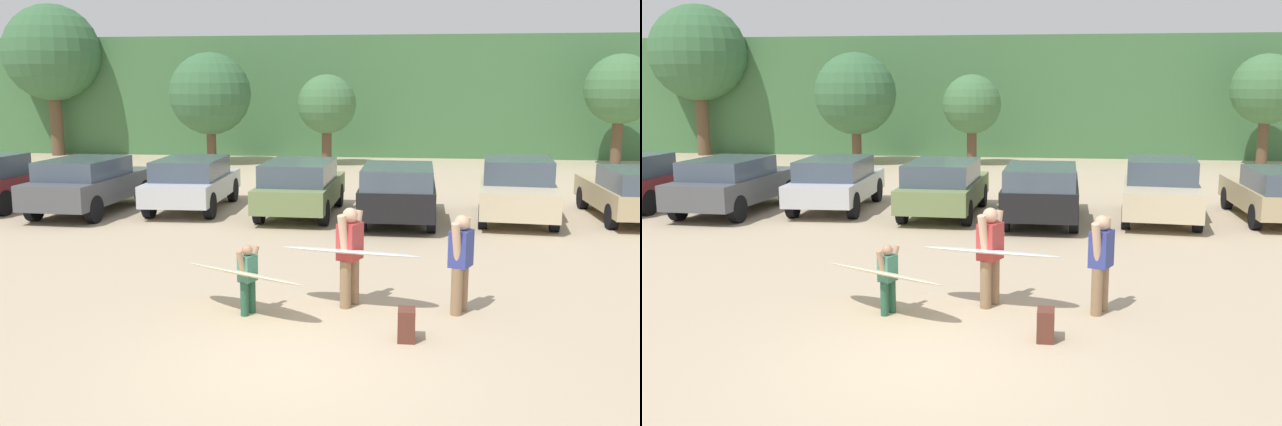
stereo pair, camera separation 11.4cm
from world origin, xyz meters
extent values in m
plane|color=tan|center=(0.00, 0.00, 0.00)|extent=(120.00, 120.00, 0.00)
cube|color=#427042|center=(0.00, 31.97, 2.90)|extent=(108.00, 12.00, 5.79)
cylinder|color=brown|center=(-16.02, 25.16, 1.52)|extent=(0.62, 0.62, 3.04)
sphere|color=#38663D|center=(-16.02, 25.16, 5.02)|extent=(4.66, 4.66, 4.66)
cylinder|color=brown|center=(-7.32, 22.31, 0.79)|extent=(0.42, 0.42, 1.57)
sphere|color=#38663D|center=(-7.32, 22.31, 3.09)|extent=(3.58, 3.58, 3.58)
cylinder|color=brown|center=(-2.18, 22.50, 0.78)|extent=(0.43, 0.43, 1.57)
sphere|color=#427042|center=(-2.18, 22.50, 2.65)|extent=(2.55, 2.55, 2.55)
cylinder|color=brown|center=(10.23, 23.52, 1.02)|extent=(0.45, 0.45, 2.04)
sphere|color=#427042|center=(10.23, 23.52, 3.30)|extent=(2.96, 2.96, 2.96)
cube|color=maroon|center=(-10.14, 10.76, 0.67)|extent=(2.16, 4.44, 0.64)
cylinder|color=black|center=(-10.86, 12.24, 0.35)|extent=(0.27, 0.71, 0.70)
cylinder|color=black|center=(-9.20, 12.11, 0.35)|extent=(0.27, 0.71, 0.70)
cylinder|color=black|center=(-9.41, 9.27, 0.35)|extent=(0.27, 0.71, 0.70)
cube|color=#4C4F54|center=(-7.30, 10.15, 0.69)|extent=(2.05, 4.66, 0.66)
cube|color=#3F4C5B|center=(-7.31, 9.79, 1.27)|extent=(1.81, 2.54, 0.50)
cylinder|color=black|center=(-8.06, 11.69, 0.36)|extent=(0.25, 0.72, 0.71)
cylinder|color=black|center=(-6.40, 11.62, 0.36)|extent=(0.25, 0.72, 0.71)
cylinder|color=black|center=(-8.20, 8.67, 0.36)|extent=(0.25, 0.72, 0.71)
cylinder|color=black|center=(-6.53, 8.60, 0.36)|extent=(0.25, 0.72, 0.71)
cube|color=silver|center=(-4.62, 10.93, 0.64)|extent=(1.98, 4.40, 0.57)
cube|color=#3F4C5B|center=(-4.61, 10.73, 1.20)|extent=(1.77, 2.57, 0.54)
cylinder|color=black|center=(-5.49, 12.33, 0.36)|extent=(0.25, 0.72, 0.71)
cylinder|color=black|center=(-3.85, 12.39, 0.36)|extent=(0.25, 0.72, 0.71)
cylinder|color=black|center=(-5.39, 9.47, 0.36)|extent=(0.25, 0.72, 0.71)
cylinder|color=black|center=(-3.75, 9.53, 0.36)|extent=(0.25, 0.72, 0.71)
cube|color=#6B7F4C|center=(-1.45, 10.49, 0.63)|extent=(1.96, 4.45, 0.60)
cube|color=#3F4C5B|center=(-1.46, 10.12, 1.21)|extent=(1.77, 2.63, 0.56)
cylinder|color=black|center=(-2.25, 11.97, 0.33)|extent=(0.24, 0.67, 0.66)
cylinder|color=black|center=(-0.58, 11.93, 0.33)|extent=(0.24, 0.67, 0.66)
cylinder|color=black|center=(-2.32, 9.06, 0.33)|extent=(0.24, 0.67, 0.66)
cylinder|color=black|center=(-0.66, 9.02, 0.33)|extent=(0.24, 0.67, 0.66)
cube|color=black|center=(1.18, 9.96, 0.69)|extent=(1.89, 4.51, 0.70)
cube|color=#3F4C5B|center=(1.17, 9.03, 1.29)|extent=(1.72, 2.60, 0.49)
cylinder|color=black|center=(0.38, 11.45, 0.34)|extent=(0.23, 0.68, 0.67)
cylinder|color=black|center=(2.03, 11.43, 0.34)|extent=(0.23, 0.68, 0.67)
cylinder|color=black|center=(0.34, 8.48, 0.34)|extent=(0.23, 0.68, 0.67)
cylinder|color=black|center=(1.99, 8.47, 0.34)|extent=(0.23, 0.68, 0.67)
cube|color=beige|center=(4.25, 10.47, 0.65)|extent=(2.30, 4.46, 0.69)
cube|color=#3F4C5B|center=(4.27, 10.68, 1.30)|extent=(1.94, 2.43, 0.60)
cylinder|color=black|center=(3.56, 11.96, 0.30)|extent=(0.28, 0.62, 0.60)
cylinder|color=black|center=(5.23, 11.79, 0.30)|extent=(0.28, 0.62, 0.60)
cylinder|color=black|center=(3.27, 9.15, 0.30)|extent=(0.28, 0.62, 0.60)
cylinder|color=black|center=(4.94, 8.98, 0.30)|extent=(0.28, 0.62, 0.60)
cube|color=tan|center=(7.19, 10.96, 0.62)|extent=(1.83, 4.46, 0.60)
cylinder|color=black|center=(6.37, 12.42, 0.31)|extent=(0.22, 0.63, 0.63)
cylinder|color=black|center=(6.40, 9.49, 0.31)|extent=(0.22, 0.63, 0.63)
cylinder|color=#8C6B4C|center=(0.49, 2.45, 0.38)|extent=(0.18, 0.18, 0.77)
cylinder|color=#8C6B4C|center=(0.60, 2.70, 0.38)|extent=(0.18, 0.18, 0.77)
cube|color=#B23838|center=(0.55, 2.57, 1.06)|extent=(0.43, 0.48, 0.59)
sphere|color=#D8AD8C|center=(0.55, 2.57, 1.48)|extent=(0.24, 0.24, 0.24)
cylinder|color=#D8AD8C|center=(0.46, 2.38, 1.21)|extent=(0.23, 0.30, 0.63)
cylinder|color=#D8AD8C|center=(0.63, 2.77, 1.21)|extent=(0.24, 0.32, 0.63)
cylinder|color=#26593F|center=(-1.01, 1.86, 0.26)|extent=(0.12, 0.12, 0.53)
cylinder|color=#26593F|center=(-0.93, 2.03, 0.26)|extent=(0.12, 0.12, 0.53)
cube|color=#3F7F66|center=(-0.97, 1.95, 0.73)|extent=(0.29, 0.33, 0.40)
sphere|color=tan|center=(-0.97, 1.95, 1.02)|extent=(0.17, 0.17, 0.17)
cylinder|color=tan|center=(-1.03, 1.81, 0.84)|extent=(0.17, 0.23, 0.44)
cylinder|color=tan|center=(-0.91, 2.08, 0.84)|extent=(0.19, 0.28, 0.42)
cylinder|color=#8C6B4C|center=(2.22, 2.31, 0.37)|extent=(0.17, 0.17, 0.74)
cylinder|color=#8C6B4C|center=(2.33, 2.56, 0.37)|extent=(0.17, 0.17, 0.74)
cube|color=#333D8C|center=(2.27, 2.44, 1.03)|extent=(0.41, 0.46, 0.57)
sphere|color=#D8AD8C|center=(2.27, 2.44, 1.43)|extent=(0.24, 0.24, 0.24)
cylinder|color=#D8AD8C|center=(2.19, 2.25, 1.18)|extent=(0.23, 0.31, 0.61)
cylinder|color=#D8AD8C|center=(2.36, 2.63, 1.18)|extent=(0.17, 0.17, 0.60)
ellipsoid|color=white|center=(0.57, 2.49, 0.91)|extent=(2.33, 1.04, 0.19)
ellipsoid|color=beige|center=(-1.02, 1.92, 0.65)|extent=(2.31, 1.63, 0.27)
cube|color=#592D23|center=(1.47, 1.11, 0.23)|extent=(0.24, 0.34, 0.45)
camera|label=1|loc=(1.47, -8.37, 3.51)|focal=39.89mm
camera|label=2|loc=(1.59, -8.36, 3.51)|focal=39.89mm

